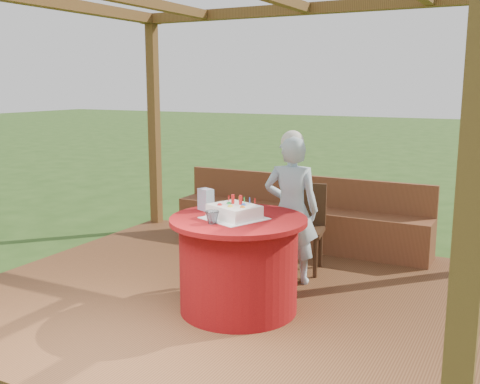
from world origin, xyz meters
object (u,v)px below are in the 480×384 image
bench (299,223)px  elderly_woman (291,208)px  chair (303,223)px  birthday_cake (234,212)px  gift_bag (206,199)px  table (238,264)px  drinking_glass (212,217)px

bench → elderly_woman: size_ratio=2.09×
chair → birthday_cake: size_ratio=1.58×
elderly_woman → gift_bag: bearing=-124.7°
chair → elderly_woman: (0.04, -0.42, 0.25)m
table → drinking_glass: drinking_glass is taller
gift_bag → chair: bearing=91.1°
chair → elderly_woman: bearing=-85.1°
bench → chair: 0.86m
elderly_woman → birthday_cake: (-0.13, -0.87, 0.12)m
bench → drinking_glass: (0.18, -2.28, 0.57)m
table → drinking_glass: size_ratio=10.30×
elderly_woman → drinking_glass: 1.12m
table → gift_bag: bearing=162.8°
table → chair: bearing=86.2°
bench → drinking_glass: 2.35m
elderly_woman → chair: bearing=94.9°
bench → chair: bearing=-65.2°
elderly_woman → bench: bearing=108.2°
gift_bag → drinking_glass: bearing=-30.0°
bench → birthday_cake: (0.25, -2.05, 0.58)m
elderly_woman → gift_bag: elderly_woman is taller
bench → table: bench is taller
table → bench: bearing=97.6°
drinking_glass → birthday_cake: bearing=71.9°
table → birthday_cake: bearing=-108.1°
birthday_cake → gift_bag: bearing=156.2°
table → drinking_glass: (-0.09, -0.27, 0.44)m
bench → birthday_cake: size_ratio=5.48×
elderly_woman → birthday_cake: size_ratio=2.62×
chair → gift_bag: 1.29m
elderly_woman → gift_bag: size_ratio=7.73×
table → elderly_woman: (0.12, 0.83, 0.32)m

